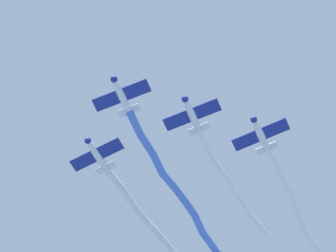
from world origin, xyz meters
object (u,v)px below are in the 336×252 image
(airplane_right_wing, at_px, (97,155))
(airplane_slot, at_px, (261,134))
(airplane_left_wing, at_px, (192,115))
(airplane_lead, at_px, (122,95))

(airplane_right_wing, distance_m, airplane_slot, 20.49)
(airplane_left_wing, xyz_separation_m, airplane_slot, (8.38, 2.65, -0.30))
(airplane_lead, distance_m, airplane_left_wing, 8.79)
(airplane_lead, height_order, airplane_left_wing, same)
(airplane_lead, xyz_separation_m, airplane_right_wing, (-3.53, 8.07, 0.30))
(airplane_lead, height_order, airplane_slot, airplane_lead)
(airplane_left_wing, xyz_separation_m, airplane_right_wing, (-11.91, 5.41, 0.30))
(airplane_lead, bearing_deg, airplane_slot, 128.99)
(airplane_left_wing, bearing_deg, airplane_right_wing, -92.01)
(airplane_left_wing, bearing_deg, airplane_slot, 130.00)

